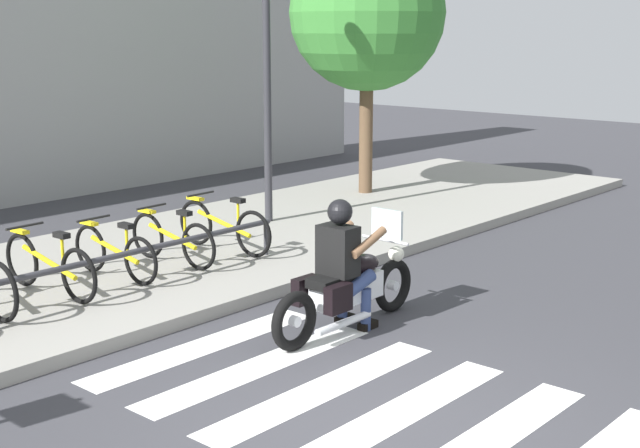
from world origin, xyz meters
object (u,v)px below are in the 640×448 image
at_px(bicycle_2, 49,265).
at_px(tree_near_rack, 367,13).
at_px(bicycle_3, 115,252).
at_px(bike_rack, 111,260).
at_px(rider, 343,256).
at_px(bicycle_5, 224,226).
at_px(motorcycle, 348,288).
at_px(street_lamp, 267,54).
at_px(bicycle_4, 172,239).

relative_size(bicycle_2, tree_near_rack, 0.36).
height_order(bicycle_3, bike_rack, bicycle_3).
xyz_separation_m(rider, bicycle_5, (1.08, 3.01, -0.31)).
xyz_separation_m(motorcycle, bicycle_3, (-0.77, 3.01, 0.03)).
bearing_deg(tree_near_rack, rider, -143.40).
bearing_deg(bike_rack, bicycle_3, 51.37).
xyz_separation_m(bicycle_5, street_lamp, (1.77, 0.89, 2.23)).
relative_size(motorcycle, bike_rack, 0.44).
xyz_separation_m(motorcycle, street_lamp, (2.77, 3.90, 2.28)).
xyz_separation_m(rider, bicycle_3, (-0.69, 3.01, -0.33)).
relative_size(bicycle_5, street_lamp, 0.38).
bearing_deg(bike_rack, rider, -65.10).
bearing_deg(tree_near_rack, street_lamp, -172.26).
distance_m(bicycle_5, street_lamp, 2.98).
xyz_separation_m(bike_rack, street_lamp, (3.98, 1.44, 2.15)).
relative_size(bicycle_2, street_lamp, 0.38).
bearing_deg(bicycle_2, motorcycle, -61.11).
bearing_deg(bike_rack, bicycle_4, 22.62).
bearing_deg(street_lamp, bicycle_5, -153.24).
relative_size(bicycle_4, bike_rack, 0.31).
bearing_deg(bicycle_5, tree_near_rack, 15.33).
distance_m(bicycle_5, tree_near_rack, 5.66).
relative_size(rider, street_lamp, 0.31).
height_order(street_lamp, tree_near_rack, tree_near_rack).
distance_m(rider, bicycle_2, 3.41).
bearing_deg(motorcycle, bike_rack, 116.37).
bearing_deg(bike_rack, motorcycle, -63.63).
xyz_separation_m(bicycle_2, bicycle_3, (0.89, 0.00, -0.02)).
distance_m(bicycle_2, bicycle_5, 2.66).
bearing_deg(bicycle_2, bike_rack, -51.32).
relative_size(rider, bicycle_5, 0.82).
bearing_deg(bike_rack, bicycle_5, 14.03).
bearing_deg(bicycle_5, bicycle_4, 179.99).
relative_size(rider, bicycle_3, 0.92).
bearing_deg(rider, bicycle_4, 86.33).
xyz_separation_m(rider, bicycle_2, (-1.58, 3.01, -0.31)).
xyz_separation_m(bicycle_2, street_lamp, (4.43, 0.89, 2.23)).
relative_size(bicycle_4, tree_near_rack, 0.33).
height_order(bicycle_3, bicycle_4, bicycle_4).
bearing_deg(bicycle_3, bicycle_5, -0.01).
height_order(rider, street_lamp, street_lamp).
height_order(bicycle_2, bike_rack, bicycle_2).
distance_m(bike_rack, tree_near_rack, 7.69).
bearing_deg(bicycle_4, bicycle_5, -0.01).
bearing_deg(tree_near_rack, bicycle_4, -167.01).
relative_size(bicycle_3, bike_rack, 0.31).
distance_m(motorcycle, tree_near_rack, 7.72).
xyz_separation_m(street_lamp, tree_near_rack, (2.94, 0.40, 0.64)).
distance_m(motorcycle, bicycle_4, 3.01).
bearing_deg(rider, bicycle_3, 103.01).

